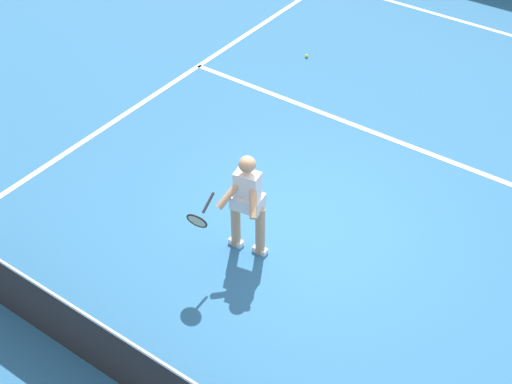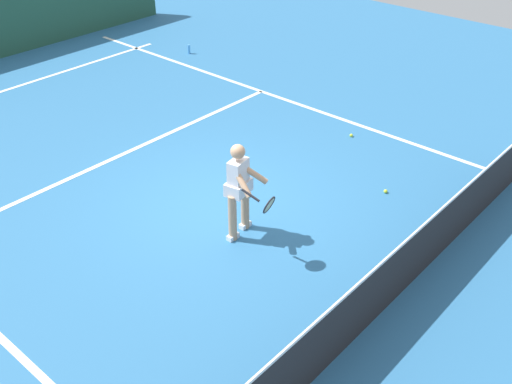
# 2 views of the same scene
# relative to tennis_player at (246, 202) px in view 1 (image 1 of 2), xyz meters

# --- Properties ---
(ground_plane) EXTENTS (25.16, 25.16, 0.00)m
(ground_plane) POSITION_rel_tennis_player_xyz_m (-0.42, -0.82, -0.85)
(ground_plane) COLOR teal
(baseline_marking) EXTENTS (9.07, 0.10, 0.01)m
(baseline_marking) POSITION_rel_tennis_player_xyz_m (-0.42, -7.99, -0.84)
(baseline_marking) COLOR white
(baseline_marking) RESTS_ON ground
(service_line_marking) EXTENTS (8.07, 0.10, 0.01)m
(service_line_marking) POSITION_rel_tennis_player_xyz_m (-0.42, -3.43, -0.84)
(service_line_marking) COLOR white
(service_line_marking) RESTS_ON ground
(sideline_right_marking) EXTENTS (0.10, 17.35, 0.01)m
(sideline_right_marking) POSITION_rel_tennis_player_xyz_m (3.61, -0.82, -0.84)
(sideline_right_marking) COLOR white
(sideline_right_marking) RESTS_ON ground
(court_net) EXTENTS (8.75, 0.08, 1.03)m
(court_net) POSITION_rel_tennis_player_xyz_m (-0.42, 2.57, -0.36)
(court_net) COLOR #4C4C51
(court_net) RESTS_ON ground
(tennis_player) EXTENTS (0.70, 1.03, 1.55)m
(tennis_player) POSITION_rel_tennis_player_xyz_m (0.00, 0.00, 0.00)
(tennis_player) COLOR tan
(tennis_player) RESTS_ON ground
(tennis_ball_mid) EXTENTS (0.07, 0.07, 0.07)m
(tennis_ball_mid) POSITION_rel_tennis_player_xyz_m (2.14, -4.88, -0.81)
(tennis_ball_mid) COLOR #D1E533
(tennis_ball_mid) RESTS_ON ground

